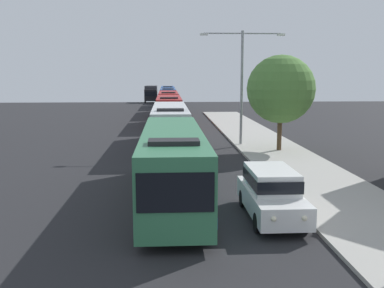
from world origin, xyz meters
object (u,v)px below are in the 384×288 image
Objects in this scene: bus_second_in_line at (170,125)px; streetlamp_mid at (242,75)px; bus_lead at (173,162)px; bus_fourth_in_line at (168,102)px; bus_tail_end at (168,94)px; white_suv at (271,191)px; box_truck_oncoming at (151,93)px; bus_middle at (169,110)px; roadside_tree at (281,89)px; bus_rear at (168,97)px.

streetlamp_mid is (5.40, 0.57, 3.64)m from bus_second_in_line.
bus_lead and bus_second_in_line have the same top height.
bus_fourth_in_line is 1.03× the size of bus_tail_end.
white_suv is at bearing -34.40° from bus_lead.
box_truck_oncoming is at bearing 96.72° from bus_fourth_in_line.
streetlamp_mid is at bearing -68.00° from bus_middle.
bus_tail_end is (-0.00, 53.33, -0.00)m from bus_second_in_line.
box_truck_oncoming is at bearing 100.82° from roadside_tree.
bus_second_in_line reaches higher than box_truck_oncoming.
bus_rear is 2.15× the size of white_suv.
white_suv is at bearing -86.96° from bus_tail_end.
bus_lead and bus_tail_end have the same top height.
bus_fourth_in_line and bus_rear have the same top height.
bus_middle is 0.93× the size of bus_tail_end.
white_suv is (3.70, -43.35, -0.66)m from bus_fourth_in_line.
streetlamp_mid reaches higher than roadside_tree.
bus_second_in_line is at bearing -174.01° from streetlamp_mid.
roadside_tree reaches higher than bus_rear.
bus_fourth_in_line is 28.23m from box_truck_oncoming.
bus_fourth_in_line is 30.36m from roadside_tree.
bus_tail_end is at bearing 90.00° from bus_lead.
bus_middle is 1.28× the size of streetlamp_mid.
bus_middle is 18.09m from roadside_tree.
box_truck_oncoming is 55.29m from streetlamp_mid.
bus_tail_end is 53.17m from streetlamp_mid.
bus_tail_end is at bearing 90.00° from bus_middle.
bus_rear is 0.91× the size of bus_tail_end.
bus_fourth_in_line is 1.13× the size of bus_rear.
bus_rear is (-0.00, 40.57, -0.00)m from bus_second_in_line.
bus_second_in_line is at bearing -90.00° from bus_middle.
bus_second_in_line is at bearing 102.75° from white_suv.
streetlamp_mid is at bearing -84.16° from bus_tail_end.
bus_lead is at bearing -90.00° from bus_second_in_line.
bus_fourth_in_line is at bearing -90.00° from bus_rear.
bus_second_in_line is 1.70× the size of box_truck_oncoming.
bus_fourth_in_line is (-0.00, 27.01, -0.00)m from bus_second_in_line.
box_truck_oncoming is at bearing 99.07° from streetlamp_mid.
bus_lead and bus_fourth_in_line have the same top height.
streetlamp_mid is at bearing 5.99° from bus_second_in_line.
bus_rear is (-0.00, 13.56, -0.00)m from bus_fourth_in_line.
bus_lead is 14.12m from roadside_tree.
bus_middle is 2.18× the size of white_suv.
white_suv is (3.70, -16.34, -0.66)m from bus_second_in_line.
white_suv is 17.52m from streetlamp_mid.
bus_tail_end is 1.59× the size of box_truck_oncoming.
bus_fourth_in_line is at bearing -83.28° from box_truck_oncoming.
roadside_tree reaches higher than bus_middle.
bus_lead is at bearing 145.60° from white_suv.
bus_middle and bus_rear have the same top height.
roadside_tree reaches higher than bus_second_in_line.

